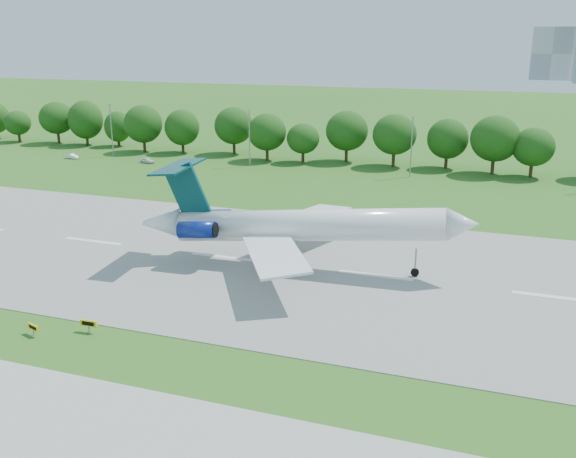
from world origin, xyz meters
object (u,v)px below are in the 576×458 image
object	(u,v)px
taxi_sign_left	(89,323)
service_vehicle_b	(147,160)
airliner	(290,224)
service_vehicle_a	(72,156)

from	to	relation	value
taxi_sign_left	service_vehicle_b	bearing A→B (deg)	115.25
airliner	service_vehicle_a	xyz separation A→B (m)	(-71.44, 51.22, -4.95)
taxi_sign_left	service_vehicle_a	world-z (taller)	taxi_sign_left
airliner	service_vehicle_a	world-z (taller)	airliner
service_vehicle_a	service_vehicle_b	distance (m)	19.29
taxi_sign_left	service_vehicle_a	distance (m)	95.53
airliner	service_vehicle_a	distance (m)	88.04
airliner	service_vehicle_a	size ratio (longest dim) A/B	12.51
taxi_sign_left	service_vehicle_a	xyz separation A→B (m)	(-59.03, 75.11, -0.36)
service_vehicle_a	service_vehicle_b	bearing A→B (deg)	-80.49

